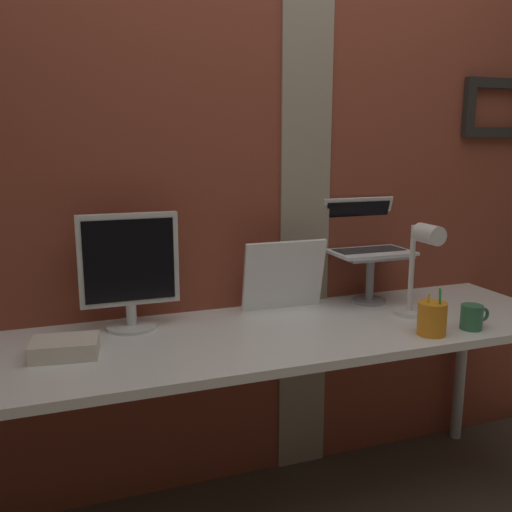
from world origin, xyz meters
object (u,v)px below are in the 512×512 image
(coffee_mug, at_px, (472,317))
(laptop, at_px, (363,236))
(whiteboard_panel, at_px, (284,275))
(monitor, at_px, (129,266))
(desk_lamp, at_px, (421,260))
(pen_cup, at_px, (432,318))

(coffee_mug, bearing_deg, laptop, 108.36)
(whiteboard_panel, xyz_separation_m, coffee_mug, (0.53, -0.45, -0.09))
(monitor, height_order, desk_lamp, monitor)
(whiteboard_panel, height_order, pen_cup, whiteboard_panel)
(desk_lamp, relative_size, pen_cup, 2.10)
(desk_lamp, bearing_deg, coffee_mug, -57.41)
(pen_cup, distance_m, coffee_mug, 0.17)
(desk_lamp, bearing_deg, monitor, 166.15)
(desk_lamp, distance_m, pen_cup, 0.24)
(laptop, height_order, pen_cup, laptop)
(monitor, bearing_deg, coffee_mug, -20.33)
(whiteboard_panel, bearing_deg, monitor, -177.20)
(monitor, bearing_deg, laptop, 4.13)
(monitor, bearing_deg, desk_lamp, -13.85)
(pen_cup, bearing_deg, whiteboard_panel, 128.95)
(laptop, bearing_deg, whiteboard_panel, -173.73)
(monitor, height_order, coffee_mug, monitor)
(desk_lamp, relative_size, coffee_mug, 3.16)
(pen_cup, height_order, coffee_mug, pen_cup)
(laptop, xyz_separation_m, coffee_mug, (0.16, -0.49, -0.22))
(coffee_mug, bearing_deg, monitor, 159.67)
(monitor, bearing_deg, whiteboard_panel, 2.80)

